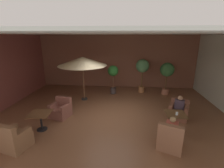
{
  "coord_description": "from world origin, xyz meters",
  "views": [
    {
      "loc": [
        0.59,
        -6.52,
        3.37
      ],
      "look_at": [
        0.0,
        0.43,
        1.3
      ],
      "focal_mm": 26.17,
      "sensor_mm": 36.0,
      "label": 1
    }
  ],
  "objects_px": {
    "armchair_front_right_east": "(15,139)",
    "potted_tree_left_corner": "(113,74)",
    "armchair_front_left_north": "(179,111)",
    "potted_tree_mid_right": "(142,68)",
    "iced_drink_cup": "(177,114)",
    "cafe_table_front_left": "(175,118)",
    "patron_blue_shirt": "(172,127)",
    "potted_tree_mid_left": "(167,72)",
    "armchair_front_left_east": "(170,139)",
    "patron_by_window": "(180,103)",
    "cafe_table_front_right": "(40,117)",
    "patio_umbrella_tall_red": "(82,61)",
    "armchair_front_right_north": "(61,110)"
  },
  "relations": [
    {
      "from": "armchair_front_right_east",
      "to": "potted_tree_left_corner",
      "type": "distance_m",
      "value": 5.96
    },
    {
      "from": "armchair_front_left_north",
      "to": "potted_tree_mid_right",
      "type": "xyz_separation_m",
      "value": [
        -1.28,
        3.24,
        1.21
      ]
    },
    {
      "from": "armchair_front_left_north",
      "to": "iced_drink_cup",
      "type": "bearing_deg",
      "value": -111.64
    },
    {
      "from": "armchair_front_left_north",
      "to": "iced_drink_cup",
      "type": "relative_size",
      "value": 8.9
    },
    {
      "from": "potted_tree_mid_right",
      "to": "cafe_table_front_left",
      "type": "bearing_deg",
      "value": -78.78
    },
    {
      "from": "potted_tree_mid_right",
      "to": "patron_blue_shirt",
      "type": "distance_m",
      "value": 5.32
    },
    {
      "from": "cafe_table_front_left",
      "to": "patron_blue_shirt",
      "type": "distance_m",
      "value": 1.08
    },
    {
      "from": "potted_tree_mid_right",
      "to": "armchair_front_left_north",
      "type": "bearing_deg",
      "value": -68.37
    },
    {
      "from": "armchair_front_left_north",
      "to": "potted_tree_mid_left",
      "type": "height_order",
      "value": "potted_tree_mid_left"
    },
    {
      "from": "armchair_front_left_east",
      "to": "armchair_front_left_north",
      "type": "bearing_deg",
      "value": 67.28
    },
    {
      "from": "cafe_table_front_left",
      "to": "patron_by_window",
      "type": "distance_m",
      "value": 1.08
    },
    {
      "from": "armchair_front_left_east",
      "to": "patron_blue_shirt",
      "type": "bearing_deg",
      "value": 68.15
    },
    {
      "from": "potted_tree_left_corner",
      "to": "patron_blue_shirt",
      "type": "bearing_deg",
      "value": -65.67
    },
    {
      "from": "armchair_front_left_north",
      "to": "cafe_table_front_right",
      "type": "relative_size",
      "value": 1.21
    },
    {
      "from": "patio_umbrella_tall_red",
      "to": "potted_tree_mid_left",
      "type": "relative_size",
      "value": 1.34
    },
    {
      "from": "potted_tree_left_corner",
      "to": "patron_blue_shirt",
      "type": "xyz_separation_m",
      "value": [
        2.17,
        -4.81,
        -0.51
      ]
    },
    {
      "from": "potted_tree_left_corner",
      "to": "iced_drink_cup",
      "type": "xyz_separation_m",
      "value": [
        2.57,
        -3.93,
        -0.48
      ]
    },
    {
      "from": "cafe_table_front_right",
      "to": "patron_blue_shirt",
      "type": "height_order",
      "value": "patron_blue_shirt"
    },
    {
      "from": "armchair_front_left_east",
      "to": "armchair_front_right_east",
      "type": "bearing_deg",
      "value": -174.72
    },
    {
      "from": "potted_tree_mid_left",
      "to": "patron_by_window",
      "type": "height_order",
      "value": "potted_tree_mid_left"
    },
    {
      "from": "armchair_front_right_east",
      "to": "potted_tree_mid_right",
      "type": "height_order",
      "value": "potted_tree_mid_right"
    },
    {
      "from": "armchair_front_right_north",
      "to": "armchair_front_right_east",
      "type": "xyz_separation_m",
      "value": [
        -0.59,
        -2.18,
        0.04
      ]
    },
    {
      "from": "armchair_front_left_east",
      "to": "potted_tree_left_corner",
      "type": "bearing_deg",
      "value": 113.98
    },
    {
      "from": "cafe_table_front_left",
      "to": "patron_by_window",
      "type": "bearing_deg",
      "value": 66.41
    },
    {
      "from": "potted_tree_mid_left",
      "to": "patron_blue_shirt",
      "type": "height_order",
      "value": "potted_tree_mid_left"
    },
    {
      "from": "armchair_front_left_east",
      "to": "armchair_front_right_north",
      "type": "height_order",
      "value": "armchair_front_left_east"
    },
    {
      "from": "armchair_front_right_north",
      "to": "cafe_table_front_left",
      "type": "bearing_deg",
      "value": -8.81
    },
    {
      "from": "armchair_front_right_north",
      "to": "potted_tree_left_corner",
      "type": "distance_m",
      "value": 3.82
    },
    {
      "from": "potted_tree_left_corner",
      "to": "patron_blue_shirt",
      "type": "relative_size",
      "value": 2.85
    },
    {
      "from": "cafe_table_front_right",
      "to": "iced_drink_cup",
      "type": "height_order",
      "value": "iced_drink_cup"
    },
    {
      "from": "armchair_front_left_east",
      "to": "cafe_table_front_right",
      "type": "distance_m",
      "value": 4.54
    },
    {
      "from": "iced_drink_cup",
      "to": "armchair_front_right_north",
      "type": "bearing_deg",
      "value": 169.92
    },
    {
      "from": "armchair_front_right_east",
      "to": "patio_umbrella_tall_red",
      "type": "xyz_separation_m",
      "value": [
        1.11,
        4.16,
        1.77
      ]
    },
    {
      "from": "armchair_front_right_north",
      "to": "potted_tree_mid_right",
      "type": "distance_m",
      "value": 5.29
    },
    {
      "from": "armchair_front_right_east",
      "to": "potted_tree_mid_right",
      "type": "distance_m",
      "value": 7.27
    },
    {
      "from": "armchair_front_left_north",
      "to": "potted_tree_left_corner",
      "type": "bearing_deg",
      "value": 136.99
    },
    {
      "from": "iced_drink_cup",
      "to": "armchair_front_right_east",
      "type": "bearing_deg",
      "value": -165.22
    },
    {
      "from": "armchair_front_left_north",
      "to": "patio_umbrella_tall_red",
      "type": "distance_m",
      "value": 5.13
    },
    {
      "from": "cafe_table_front_left",
      "to": "patio_umbrella_tall_red",
      "type": "relative_size",
      "value": 0.28
    },
    {
      "from": "potted_tree_mid_right",
      "to": "armchair_front_right_north",
      "type": "bearing_deg",
      "value": -136.56
    },
    {
      "from": "cafe_table_front_left",
      "to": "patron_by_window",
      "type": "relative_size",
      "value": 1.16
    },
    {
      "from": "patron_by_window",
      "to": "armchair_front_left_north",
      "type": "bearing_deg",
      "value": 66.41
    },
    {
      "from": "armchair_front_left_east",
      "to": "iced_drink_cup",
      "type": "height_order",
      "value": "armchair_front_left_east"
    },
    {
      "from": "cafe_table_front_left",
      "to": "armchair_front_left_east",
      "type": "xyz_separation_m",
      "value": [
        -0.41,
        -1.03,
        -0.19
      ]
    },
    {
      "from": "patron_blue_shirt",
      "to": "patron_by_window",
      "type": "xyz_separation_m",
      "value": [
        0.82,
        1.96,
        -0.03
      ]
    },
    {
      "from": "potted_tree_mid_right",
      "to": "iced_drink_cup",
      "type": "distance_m",
      "value": 4.5
    },
    {
      "from": "patio_umbrella_tall_red",
      "to": "patron_blue_shirt",
      "type": "xyz_separation_m",
      "value": [
        3.66,
        -3.68,
        -1.4
      ]
    },
    {
      "from": "armchair_front_left_north",
      "to": "patio_umbrella_tall_red",
      "type": "bearing_deg",
      "value": 159.47
    },
    {
      "from": "armchair_front_left_east",
      "to": "patron_by_window",
      "type": "height_order",
      "value": "patron_by_window"
    },
    {
      "from": "cafe_table_front_right",
      "to": "potted_tree_left_corner",
      "type": "bearing_deg",
      "value": 61.01
    }
  ]
}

